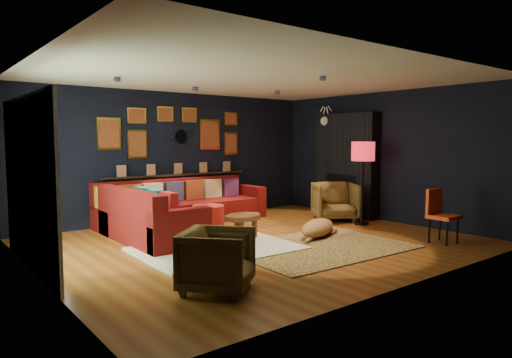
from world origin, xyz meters
TOP-DOWN VIEW (x-y plane):
  - floor at (0.00, 0.00)m, footprint 6.50×6.50m
  - room_walls at (0.00, 0.00)m, footprint 6.50×6.50m
  - sectional at (-0.61, 1.81)m, footprint 3.41×2.69m
  - ledge at (0.00, 2.68)m, footprint 3.20×0.12m
  - gallery_wall at (-0.01, 2.72)m, footprint 3.15×0.04m
  - sunburst_mirror at (0.10, 2.72)m, footprint 0.47×0.16m
  - fireplace at (3.09, 0.90)m, footprint 0.31×1.60m
  - deer_head at (3.14, 1.40)m, footprint 0.50×0.28m
  - sliding_door at (-3.22, 0.60)m, footprint 0.06×2.80m
  - ceiling_spots at (-0.00, 0.80)m, footprint 3.30×2.50m
  - shag_rug at (-0.80, -0.01)m, footprint 2.35×1.73m
  - leopard_rug at (0.49, -0.84)m, footprint 2.77×2.01m
  - coffee_table at (-0.03, 0.38)m, footprint 0.84×0.72m
  - pouf at (-0.01, 1.50)m, footprint 0.60×0.60m
  - armchair_left at (-1.81, -1.57)m, footprint 0.99×0.99m
  - armchair_right at (2.45, 0.60)m, footprint 1.11×1.10m
  - gold_stool at (-1.40, -1.00)m, footprint 0.36×0.36m
  - orange_chair at (2.27, -1.79)m, footprint 0.41×0.41m
  - floor_lamp at (2.50, -0.05)m, footprint 0.44×0.44m
  - dog at (1.00, -0.34)m, footprint 1.44×1.08m

SIDE VIEW (x-z plane):
  - floor at x=0.00m, z-range 0.00..0.00m
  - leopard_rug at x=0.49m, z-range 0.00..0.02m
  - shag_rug at x=-0.80m, z-range 0.00..0.03m
  - dog at x=1.00m, z-range 0.02..0.42m
  - gold_stool at x=-1.40m, z-range 0.00..0.45m
  - pouf at x=-0.01m, z-range 0.03..0.42m
  - coffee_table at x=-0.03m, z-range 0.14..0.50m
  - sectional at x=-0.61m, z-range -0.11..0.75m
  - armchair_left at x=-1.81m, z-range 0.00..0.75m
  - armchair_right at x=2.45m, z-range 0.00..0.85m
  - orange_chair at x=2.27m, z-range 0.08..0.93m
  - ledge at x=0.00m, z-range 0.90..0.94m
  - fireplace at x=3.09m, z-range -0.08..2.12m
  - sliding_door at x=-3.22m, z-range 0.00..2.20m
  - floor_lamp at x=2.50m, z-range 0.55..2.15m
  - room_walls at x=0.00m, z-range -1.66..4.84m
  - sunburst_mirror at x=0.10m, z-range 1.46..1.93m
  - gallery_wall at x=-0.01m, z-range 1.30..2.32m
  - deer_head at x=3.14m, z-range 1.83..2.28m
  - ceiling_spots at x=0.00m, z-range 2.53..2.59m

